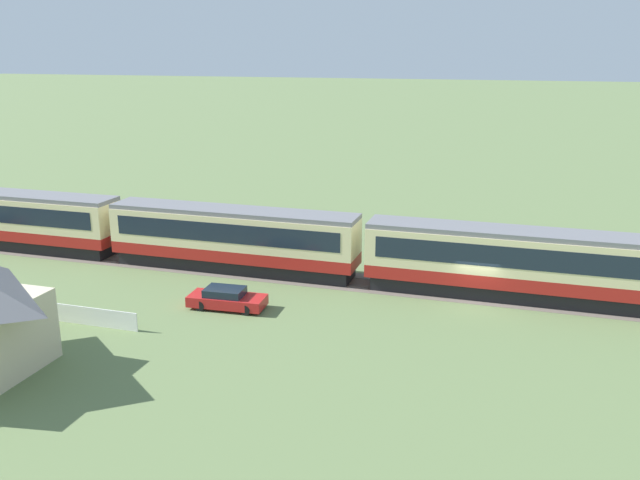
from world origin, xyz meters
TOP-DOWN VIEW (x-y plane):
  - ground_plane at (0.00, 0.00)m, footprint 600.00×600.00m
  - passenger_train at (-7.03, 1.16)m, footprint 71.96×2.90m
  - railway_track at (-2.13, 1.16)m, footprint 127.80×3.60m
  - parked_car_red at (-13.82, -5.52)m, footprint 4.59×2.04m

SIDE VIEW (x-z plane):
  - ground_plane at x=0.00m, z-range 0.00..0.00m
  - railway_track at x=-2.13m, z-range -0.01..0.03m
  - parked_car_red at x=-13.82m, z-range -0.03..1.20m
  - passenger_train at x=-7.03m, z-range 0.23..4.53m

